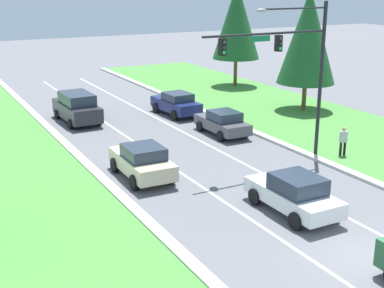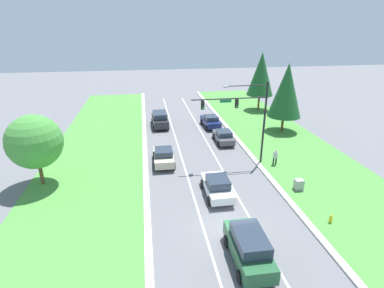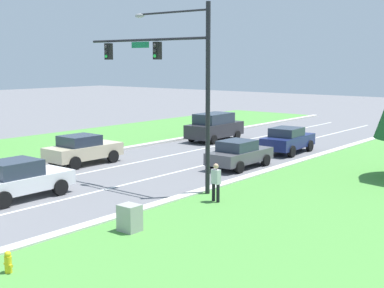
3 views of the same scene
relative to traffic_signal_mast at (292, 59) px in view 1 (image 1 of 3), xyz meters
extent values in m
plane|color=slate|center=(-4.08, -10.37, -5.49)|extent=(160.00, 160.00, 0.00)
cube|color=white|center=(-5.88, -10.37, -5.49)|extent=(0.14, 81.00, 0.01)
cylinder|color=black|center=(2.03, 0.01, -1.34)|extent=(0.20, 0.20, 8.30)
cylinder|color=black|center=(-1.60, 0.01, 1.32)|extent=(7.26, 0.12, 0.12)
cube|color=#147042|center=(-1.97, 0.01, 1.10)|extent=(1.10, 0.04, 0.28)
cylinder|color=black|center=(0.03, 0.01, 2.48)|extent=(3.99, 0.09, 0.09)
ellipsoid|color=gray|center=(-1.97, 0.01, 2.43)|extent=(0.56, 0.28, 0.20)
cube|color=black|center=(-0.88, 0.01, 0.82)|extent=(0.28, 0.32, 0.80)
sphere|color=#2D2D2D|center=(-0.88, -0.16, 1.05)|extent=(0.16, 0.16, 0.16)
sphere|color=#2D2D2D|center=(-0.88, -0.16, 0.82)|extent=(0.16, 0.16, 0.16)
sphere|color=#23D647|center=(-0.88, -0.16, 0.59)|extent=(0.16, 0.16, 0.16)
cube|color=black|center=(-4.14, 0.01, 0.82)|extent=(0.28, 0.32, 0.80)
sphere|color=#2D2D2D|center=(-4.14, -0.16, 1.05)|extent=(0.16, 0.16, 0.16)
sphere|color=#2D2D2D|center=(-4.14, -0.16, 0.82)|extent=(0.16, 0.16, 0.16)
sphere|color=#23D647|center=(-4.14, -0.16, 0.59)|extent=(0.16, 0.16, 0.16)
cube|color=#4C4C51|center=(-0.35, 6.08, -4.84)|extent=(1.81, 4.25, 0.65)
cube|color=#283342|center=(-0.36, 5.82, -4.23)|extent=(1.62, 1.92, 0.57)
cylinder|color=black|center=(0.53, 7.38, -5.17)|extent=(0.25, 0.65, 0.65)
cylinder|color=black|center=(-1.22, 7.40, -5.17)|extent=(0.25, 0.65, 0.65)
cylinder|color=black|center=(0.51, 4.76, -5.17)|extent=(0.25, 0.65, 0.65)
cylinder|color=black|center=(-1.24, 4.77, -5.17)|extent=(0.25, 0.65, 0.65)
cube|color=beige|center=(-7.86, 1.29, -4.75)|extent=(2.01, 4.46, 0.74)
cube|color=#283342|center=(-7.86, 1.02, -4.09)|extent=(1.77, 2.03, 0.58)
cylinder|color=black|center=(-6.89, 2.64, -5.12)|extent=(0.26, 0.74, 0.74)
cylinder|color=black|center=(-8.77, 2.68, -5.12)|extent=(0.26, 0.74, 0.74)
cylinder|color=black|center=(-6.95, -0.10, -5.12)|extent=(0.26, 0.74, 0.74)
cylinder|color=black|center=(-8.83, -0.07, -5.12)|extent=(0.26, 0.74, 0.74)
cube|color=white|center=(-3.93, -5.46, -4.81)|extent=(1.89, 4.50, 0.66)
cube|color=#283342|center=(-3.93, -5.73, -4.14)|extent=(1.70, 2.03, 0.67)
cylinder|color=black|center=(-3.00, -4.06, -5.13)|extent=(0.24, 0.72, 0.72)
cylinder|color=black|center=(-4.85, -4.06, -5.13)|extent=(0.24, 0.72, 0.72)
cylinder|color=black|center=(-3.00, -6.85, -5.13)|extent=(0.24, 0.72, 0.72)
cylinder|color=black|center=(-4.86, -6.85, -5.13)|extent=(0.24, 0.72, 0.72)
cube|color=navy|center=(-0.63, 12.05, -4.76)|extent=(2.10, 4.51, 0.74)
cube|color=#283342|center=(-0.61, 11.78, -4.11)|extent=(1.77, 2.08, 0.55)
cylinder|color=black|center=(0.19, 13.46, -5.13)|extent=(0.28, 0.74, 0.73)
cylinder|color=black|center=(-1.61, 13.36, -5.13)|extent=(0.28, 0.74, 0.73)
cylinder|color=black|center=(0.35, 10.74, -5.13)|extent=(0.28, 0.74, 0.73)
cylinder|color=black|center=(-1.45, 10.63, -5.13)|extent=(0.28, 0.74, 0.73)
cube|color=#28282D|center=(-7.50, 13.40, -4.68)|extent=(2.14, 5.03, 0.97)
cube|color=#283342|center=(-7.50, 13.27, -3.82)|extent=(1.88, 3.03, 0.74)
cylinder|color=black|center=(-6.57, 14.97, -5.16)|extent=(0.26, 0.66, 0.66)
cylinder|color=black|center=(-8.52, 14.91, -5.16)|extent=(0.26, 0.66, 0.66)
cylinder|color=black|center=(-6.48, 11.89, -5.16)|extent=(0.26, 0.66, 0.66)
cylinder|color=black|center=(-8.43, 11.83, -5.16)|extent=(0.26, 0.66, 0.66)
cylinder|color=black|center=(3.02, -0.88, -5.07)|extent=(0.14, 0.14, 0.84)
cylinder|color=black|center=(3.27, -0.91, -5.07)|extent=(0.14, 0.14, 0.84)
cube|color=#B7B7BC|center=(3.15, -0.90, -4.35)|extent=(0.41, 0.27, 0.60)
sphere|color=tan|center=(3.15, -0.90, -3.91)|extent=(0.22, 0.22, 0.22)
cylinder|color=brown|center=(8.33, 8.70, -4.44)|extent=(0.32, 0.32, 2.11)
cone|color=#1E5628|center=(8.33, 8.70, 0.00)|extent=(4.23, 4.23, 6.77)
cylinder|color=brown|center=(9.03, 19.23, -4.21)|extent=(0.32, 0.32, 2.56)
cone|color=#1E5628|center=(9.03, 19.23, 0.42)|extent=(4.19, 4.19, 6.71)
camera|label=1|loc=(-17.35, -21.64, 3.78)|focal=50.00mm
camera|label=2|loc=(-9.39, -26.50, 7.75)|focal=28.00mm
camera|label=3|loc=(15.88, -18.21, 0.33)|focal=50.00mm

